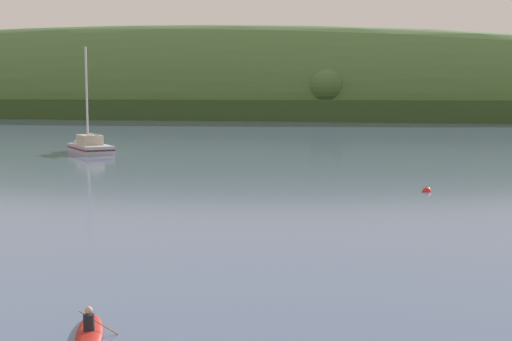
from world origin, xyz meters
The scene contains 4 objects.
far_shoreline_hill centered at (-64.03, 213.67, 0.24)m, with size 608.94×129.22×56.72m.
sailboat_midwater_white centered at (-17.47, 74.04, 0.36)m, with size 8.26×9.50×13.89m.
canoe_with_paddler centered at (6.66, 12.78, 0.10)m, with size 1.89×3.80×1.02m.
mooring_buoy_off_fishing_boat centered at (19.21, 45.13, 0.00)m, with size 0.63×0.63×0.71m.
Camera 1 is at (14.19, -5.96, 6.98)m, focal length 49.52 mm.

